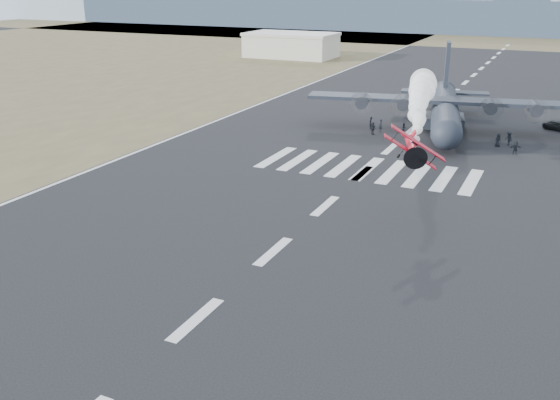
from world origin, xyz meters
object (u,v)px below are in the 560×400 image
Objects in this scene: aerobatic_biplane at (412,148)px; crew_c at (509,138)px; hangar_left at (291,45)px; crew_g at (370,123)px; support_vehicle at (559,126)px; crew_b at (438,135)px; crew_h at (404,129)px; crew_e at (498,140)px; crew_f at (515,148)px; crew_a at (380,125)px; transport_aircraft at (445,108)px; crew_d at (373,128)px.

crew_c is (5.70, 32.73, -6.01)m from aerobatic_biplane.
hangar_left reaches higher than crew_g.
crew_g is (-25.62, -11.08, 0.29)m from support_vehicle.
crew_b is (56.83, -78.40, -2.55)m from hangar_left.
crew_b is 5.75m from crew_h.
crew_e is at bearing 176.70° from support_vehicle.
aerobatic_biplane reaches higher than hangar_left.
support_vehicle is at bearing 49.75° from crew_f.
crew_f is at bearing 159.68° from crew_e.
crew_e reaches higher than crew_h.
aerobatic_biplane is 3.24× the size of crew_f.
support_vehicle is (71.85, -64.06, -2.78)m from hangar_left.
crew_c reaches higher than crew_b.
aerobatic_biplane reaches higher than crew_a.
hangar_left is at bearing 117.15° from transport_aircraft.
aerobatic_biplane is at bearing 112.90° from crew_e.
crew_e is at bearing -58.41° from crew_h.
crew_a is 0.97× the size of crew_c.
hangar_left is 100.98m from crew_c.
crew_e is (16.71, -1.63, -0.04)m from crew_a.
crew_f is at bearing 65.07° from aerobatic_biplane.
aerobatic_biplane reaches higher than crew_c.
crew_f is (2.47, -3.10, -0.03)m from crew_e.
crew_c is 1.08× the size of crew_e.
transport_aircraft is 11.99m from crew_c.
hangar_left is at bearing -145.15° from crew_g.
transport_aircraft is 25.30× the size of crew_h.
crew_e is at bearing 103.80° from crew_f.
crew_a is at bearing -164.56° from crew_b.
support_vehicle is 2.45× the size of crew_g.
support_vehicle is 2.48× the size of crew_a.
crew_c is 1.03× the size of crew_d.
crew_e is (7.92, 0.67, 0.01)m from crew_b.
crew_g is 1.15× the size of crew_h.
crew_c reaches higher than crew_a.
support_vehicle is 2.48× the size of crew_d.
crew_c reaches higher than crew_d.
transport_aircraft reaches higher than hangar_left.
crew_g is (-9.85, -5.19, -2.09)m from transport_aircraft.
transport_aircraft reaches higher than support_vehicle.
crew_d is (-0.43, -2.31, 0.00)m from crew_a.
crew_g is (-21.00, 5.69, 0.08)m from crew_f.
crew_a is at bearing -57.73° from hangar_left.
crew_a is 1.08× the size of crew_f.
transport_aircraft is 17.00m from support_vehicle.
crew_b is 1.03× the size of crew_f.
support_vehicle is 20.77m from crew_b.
crew_d is at bearing 33.31° from crew_e.
crew_d reaches higher than crew_h.
crew_b is 7.95m from crew_e.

